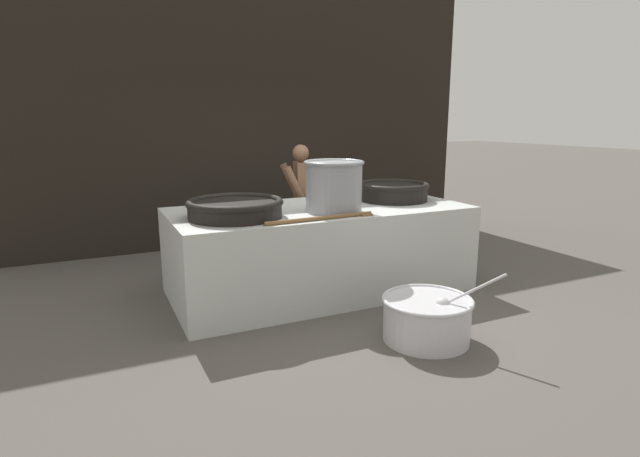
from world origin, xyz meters
TOP-DOWN VIEW (x-y plane):
  - ground_plane at (0.00, 0.00)m, footprint 60.00×60.00m
  - back_wall at (0.00, 2.68)m, footprint 7.66×0.24m
  - hearth_platform at (0.00, 0.00)m, footprint 3.28×1.50m
  - giant_wok_near at (-1.01, -0.17)m, footprint 0.96×0.96m
  - giant_wok_far at (1.01, 0.07)m, footprint 0.85×0.85m
  - stock_pot at (0.02, -0.30)m, footprint 0.63×0.63m
  - stirring_paddle at (-0.24, -0.65)m, footprint 1.16×0.12m
  - cook at (0.26, 1.17)m, footprint 0.46×0.63m
  - prep_bowl_vegetables at (0.28, -1.61)m, footprint 0.80×0.92m

SIDE VIEW (x-z plane):
  - ground_plane at x=0.00m, z-range 0.00..0.00m
  - prep_bowl_vegetables at x=0.28m, z-range -0.14..0.57m
  - hearth_platform at x=0.00m, z-range 0.00..0.96m
  - cook at x=0.26m, z-range 0.07..1.66m
  - stirring_paddle at x=-0.24m, z-range 0.96..1.00m
  - giant_wok_near at x=-1.01m, z-range 0.97..1.16m
  - giant_wok_far at x=1.01m, z-range 0.97..1.19m
  - stock_pot at x=0.02m, z-range 0.97..1.51m
  - back_wall at x=0.00m, z-range 0.00..4.35m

